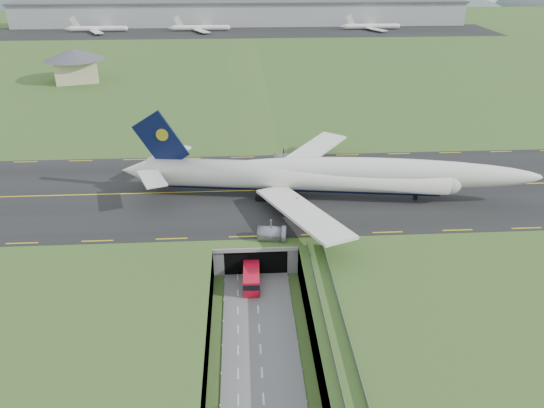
{
  "coord_description": "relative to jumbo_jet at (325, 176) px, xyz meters",
  "views": [
    {
      "loc": [
        -2.04,
        -76.85,
        57.25
      ],
      "look_at": [
        3.78,
        20.0,
        9.05
      ],
      "focal_mm": 35.0,
      "sensor_mm": 36.0,
      "label": 1
    }
  ],
  "objects": [
    {
      "name": "ground",
      "position": [
        -16.0,
        -28.77,
        -11.3
      ],
      "size": [
        900.0,
        900.0,
        0.0
      ],
      "primitive_type": "plane",
      "color": "#2D5421",
      "rests_on": "ground"
    },
    {
      "name": "tunnel_portal",
      "position": [
        -16.0,
        -12.06,
        -7.96
      ],
      "size": [
        17.0,
        22.3,
        6.0
      ],
      "color": "gray",
      "rests_on": "ground"
    },
    {
      "name": "shuttle_tram",
      "position": [
        -16.96,
        -24.52,
        -9.5
      ],
      "size": [
        3.31,
        8.15,
        3.28
      ],
      "rotation": [
        0.0,
        0.0,
        -0.03
      ],
      "color": "red",
      "rests_on": "ground"
    },
    {
      "name": "distant_hills",
      "position": [
        48.38,
        401.23,
        -15.3
      ],
      "size": [
        700.0,
        91.0,
        60.0
      ],
      "color": "#50615D",
      "rests_on": "ground"
    },
    {
      "name": "guideway",
      "position": [
        -5.0,
        -47.88,
        -5.97
      ],
      "size": [
        3.0,
        53.0,
        7.05
      ],
      "color": "#A8A8A3",
      "rests_on": "ground"
    },
    {
      "name": "airfield_deck",
      "position": [
        -16.0,
        -28.77,
        -8.3
      ],
      "size": [
        800.0,
        800.0,
        6.0
      ],
      "primitive_type": "cube",
      "color": "gray",
      "rests_on": "ground"
    },
    {
      "name": "jumbo_jet",
      "position": [
        0.0,
        0.0,
        0.0
      ],
      "size": [
        91.53,
        58.97,
        19.7
      ],
      "rotation": [
        0.0,
        0.0,
        -0.14
      ],
      "color": "white",
      "rests_on": "ground"
    },
    {
      "name": "cargo_terminal",
      "position": [
        -16.11,
        270.65,
        2.66
      ],
      "size": [
        320.0,
        67.0,
        15.6
      ],
      "color": "#B2B2B2",
      "rests_on": "ground"
    },
    {
      "name": "service_building",
      "position": [
        -84.49,
        115.46,
        2.37
      ],
      "size": [
        29.37,
        29.37,
        12.94
      ],
      "rotation": [
        0.0,
        0.0,
        0.28
      ],
      "color": "#C7C090",
      "rests_on": "ground"
    },
    {
      "name": "trench_road",
      "position": [
        -16.0,
        -36.27,
        -11.2
      ],
      "size": [
        12.0,
        75.0,
        0.2
      ],
      "primitive_type": "cube",
      "color": "slate",
      "rests_on": "ground"
    },
    {
      "name": "taxiway",
      "position": [
        -16.0,
        4.23,
        -5.21
      ],
      "size": [
        800.0,
        44.0,
        0.18
      ],
      "primitive_type": "cube",
      "color": "black",
      "rests_on": "airfield_deck"
    }
  ]
}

